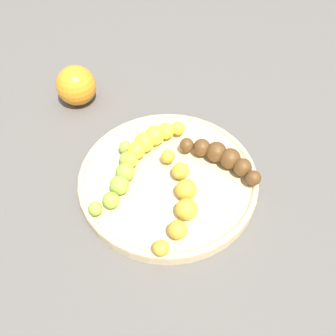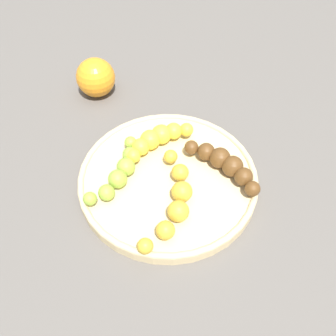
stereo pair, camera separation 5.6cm
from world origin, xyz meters
The scene contains 7 objects.
ground_plane centered at (0.00, 0.00, 0.00)m, with size 2.40×2.40×0.00m, color #56514C.
fruit_bowl centered at (0.00, 0.00, 0.01)m, with size 0.29×0.29×0.02m.
banana_spotted centered at (0.02, 0.06, 0.04)m, with size 0.12×0.15×0.03m.
banana_overripe centered at (-0.09, 0.03, 0.04)m, with size 0.07×0.14×0.03m.
banana_yellow centered at (-0.01, -0.07, 0.04)m, with size 0.13×0.05×0.03m.
banana_green centered at (0.07, -0.03, 0.03)m, with size 0.12×0.10×0.03m.
orange_fruit centered at (0.03, -0.27, 0.04)m, with size 0.08×0.08×0.08m, color orange.
Camera 2 is at (0.15, 0.32, 0.47)m, focal length 38.54 mm.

